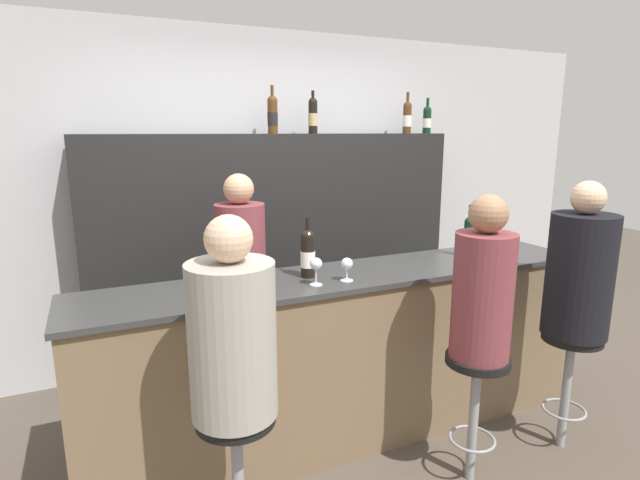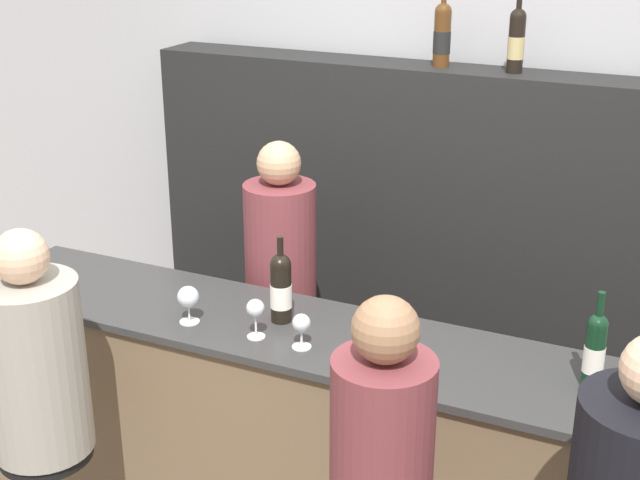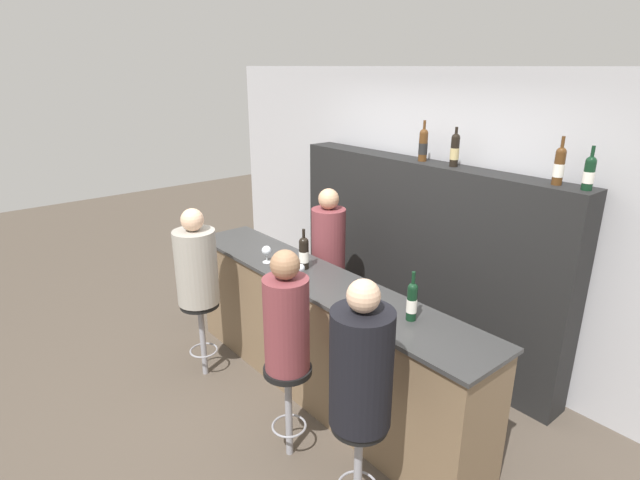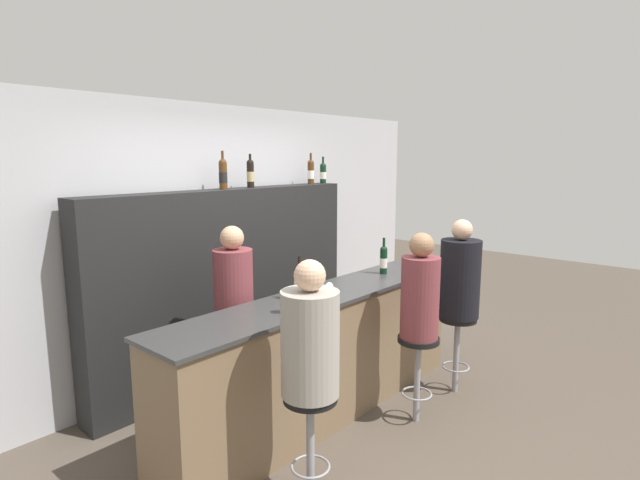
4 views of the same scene
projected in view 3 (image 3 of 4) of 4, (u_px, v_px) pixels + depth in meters
name	position (u px, v px, depth m)	size (l,w,h in m)	color
ground_plane	(297.00, 403.00, 4.07)	(16.00, 16.00, 0.00)	#4C4238
wall_back	(437.00, 214.00, 4.65)	(6.40, 0.05, 2.60)	#B2B2B7
bar_counter	(321.00, 337.00, 4.05)	(3.08, 0.55, 1.03)	brown
back_bar_cabinet	(419.00, 259.00, 4.64)	(2.89, 0.28, 1.81)	black
wine_bottle_counter_0	(304.00, 253.00, 4.04)	(0.08, 0.08, 0.34)	black
wine_bottle_counter_1	(412.00, 301.00, 3.22)	(0.07, 0.07, 0.34)	black
wine_bottle_backbar_0	(423.00, 145.00, 4.32)	(0.08, 0.08, 0.35)	#4C2D14
wine_bottle_backbar_1	(455.00, 150.00, 4.09)	(0.07, 0.07, 0.32)	black
wine_bottle_backbar_2	(559.00, 166.00, 3.46)	(0.07, 0.07, 0.34)	#4C2D14
wine_bottle_backbar_3	(589.00, 173.00, 3.31)	(0.07, 0.07, 0.30)	black
wine_glass_0	(267.00, 251.00, 4.18)	(0.08, 0.08, 0.15)	silver
wine_glass_1	(287.00, 260.00, 3.97)	(0.07, 0.07, 0.15)	silver
wine_glass_2	(301.00, 269.00, 3.84)	(0.07, 0.07, 0.13)	silver
bar_stool_left	(201.00, 319.00, 4.29)	(0.33, 0.33, 0.71)	gray
guest_seated_left	(196.00, 264.00, 4.12)	(0.35, 0.35, 0.82)	gray
bar_stool_middle	(288.00, 389.00, 3.37)	(0.33, 0.33, 0.71)	gray
guest_seated_middle	(286.00, 318.00, 3.19)	(0.30, 0.30, 0.83)	brown
bar_stool_right	(359.00, 445.00, 2.87)	(0.33, 0.33, 0.71)	gray
guest_seated_right	(361.00, 364.00, 2.69)	(0.35, 0.35, 0.87)	black
bartender	(328.00, 277.00, 4.65)	(0.31, 0.31, 1.58)	brown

